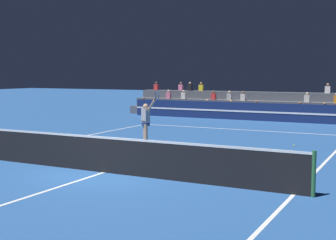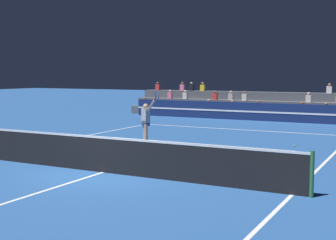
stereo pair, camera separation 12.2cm
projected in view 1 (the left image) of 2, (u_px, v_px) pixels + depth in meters
ground_plane at (104, 172)px, 13.69m from camera, size 120.00×120.00×0.00m
court_lines at (104, 172)px, 13.69m from camera, size 11.10×23.90×0.01m
tennis_net at (104, 154)px, 13.63m from camera, size 12.00×0.10×1.10m
sponsor_banner_wall at (264, 112)px, 28.54m from camera, size 18.00×0.26×1.10m
bleacher_stand at (275, 108)px, 30.77m from camera, size 20.35×2.85×2.28m
tennis_player at (146, 122)px, 18.37m from camera, size 1.20×0.79×2.28m
tennis_ball at (294, 145)px, 18.62m from camera, size 0.07×0.07×0.07m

